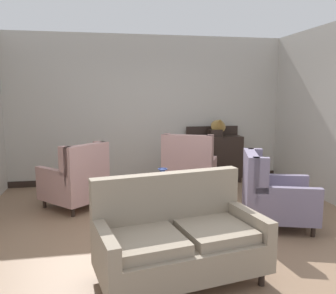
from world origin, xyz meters
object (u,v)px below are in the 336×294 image
object	(u,v)px
coffee_table	(160,198)
armchair_back_corner	(76,181)
gramophone	(218,126)
armchair_near_sideboard	(272,196)
porcelain_vase	(163,182)
settee	(179,239)
armchair_near_window	(189,170)
sideboard	(214,156)

from	to	relation	value
coffee_table	armchair_back_corner	distance (m)	1.50
gramophone	armchair_near_sideboard	bearing A→B (deg)	-90.63
porcelain_vase	armchair_near_sideboard	size ratio (longest dim) A/B	0.29
settee	armchair_back_corner	xyz separation A→B (m)	(-1.11, 2.40, 0.03)
armchair_near_window	sideboard	distance (m)	1.12
settee	armchair_near_window	xyz separation A→B (m)	(0.79, 2.76, 0.05)
coffee_table	sideboard	world-z (taller)	sideboard
armchair_near_window	armchair_back_corner	world-z (taller)	armchair_near_window
armchair_near_sideboard	sideboard	bearing A→B (deg)	18.69
armchair_near_sideboard	gramophone	xyz separation A→B (m)	(0.03, 2.38, 0.74)
sideboard	gramophone	size ratio (longest dim) A/B	2.39
porcelain_vase	coffee_table	bearing A→B (deg)	-178.83
armchair_back_corner	gramophone	bearing A→B (deg)	159.97
armchair_near_window	armchair_back_corner	xyz separation A→B (m)	(-1.90, -0.36, -0.02)
settee	sideboard	bearing A→B (deg)	56.20
armchair_near_sideboard	armchair_near_window	bearing A→B (deg)	42.97
armchair_near_window	armchair_back_corner	distance (m)	1.94
armchair_back_corner	gramophone	distance (m)	2.99
porcelain_vase	gramophone	world-z (taller)	gramophone
porcelain_vase	settee	xyz separation A→B (m)	(-0.10, -1.46, -0.18)
sideboard	coffee_table	bearing A→B (deg)	-124.32
porcelain_vase	gramophone	distance (m)	2.59
coffee_table	porcelain_vase	xyz separation A→B (m)	(0.04, 0.00, 0.21)
armchair_back_corner	gramophone	size ratio (longest dim) A/B	2.43
coffee_table	sideboard	size ratio (longest dim) A/B	0.80
coffee_table	settee	size ratio (longest dim) A/B	0.53
armchair_near_window	armchair_back_corner	size ratio (longest dim) A/B	0.98
armchair_near_sideboard	sideboard	xyz separation A→B (m)	(-0.02, 2.46, 0.11)
armchair_back_corner	armchair_near_sideboard	xyz separation A→B (m)	(2.65, -1.26, -0.02)
gramophone	coffee_table	bearing A→B (deg)	-126.20
coffee_table	armchair_near_sideboard	world-z (taller)	armchair_near_sideboard
porcelain_vase	armchair_near_sideboard	distance (m)	1.49
porcelain_vase	armchair_near_window	xyz separation A→B (m)	(0.70, 1.30, -0.14)
armchair_near_window	sideboard	xyz separation A→B (m)	(0.73, 0.84, 0.07)
coffee_table	armchair_near_sideboard	size ratio (longest dim) A/B	0.81
porcelain_vase	armchair_back_corner	distance (m)	1.54
armchair_near_window	armchair_near_sideboard	xyz separation A→B (m)	(0.75, -1.62, -0.04)
armchair_back_corner	armchair_near_window	bearing A→B (deg)	148.00
armchair_near_window	gramophone	bearing A→B (deg)	-110.62
coffee_table	armchair_near_window	bearing A→B (deg)	60.51
settee	armchair_back_corner	world-z (taller)	armchair_back_corner
armchair_near_sideboard	sideboard	distance (m)	2.47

